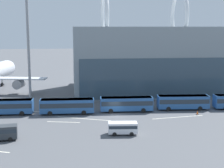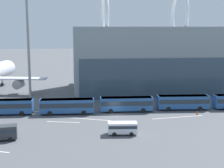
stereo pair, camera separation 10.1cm
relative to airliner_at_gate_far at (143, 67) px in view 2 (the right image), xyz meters
The scene contains 14 objects.
ground_plane 41.68m from the airliner_at_gate_far, 109.85° to the right, with size 440.00×440.00×0.00m, color #515459.
airliner_at_gate_far is the anchor object (origin of this frame).
shuttle_bus_0 51.47m from the airliner_at_gate_far, 135.45° to the right, with size 11.29×3.13×3.15m.
shuttle_bus_1 44.12m from the airliner_at_gate_far, 122.94° to the right, with size 11.30×3.18×3.15m.
shuttle_bus_2 38.28m from the airliner_at_gate_far, 107.13° to the right, with size 11.32×3.27×3.15m.
shuttle_bus_3 36.25m from the airliner_at_gate_far, 87.69° to the right, with size 11.37×3.54×3.15m.
service_van_foreground 54.13m from the airliner_at_gate_far, 105.44° to the right, with size 5.08×2.50×2.10m.
service_van_crossing 63.05m from the airliner_at_gate_far, 123.05° to the right, with size 5.25×2.68×2.37m.
floodlight_mast 41.70m from the airliner_at_gate_far, 146.02° to the right, with size 2.45×2.45×28.90m.
lane_stripe_0 47.44m from the airliner_at_gate_far, 135.37° to the right, with size 9.48×0.25×0.01m, color silver.
lane_stripe_1 46.39m from the airliner_at_gate_far, 116.59° to the right, with size 11.22×0.25×0.01m, color silver.
lane_stripe_2 42.63m from the airliner_at_gate_far, 92.15° to the right, with size 11.12×0.25×0.01m, color silver.
lane_stripe_5 49.96m from the airliner_at_gate_far, 119.65° to the right, with size 6.44×0.25×0.01m, color silver.
traffic_cone_0 40.93m from the airliner_at_gate_far, 85.54° to the right, with size 0.54×0.54×0.80m.
Camera 2 is at (-8.58, -68.75, 18.14)m, focal length 55.00 mm.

